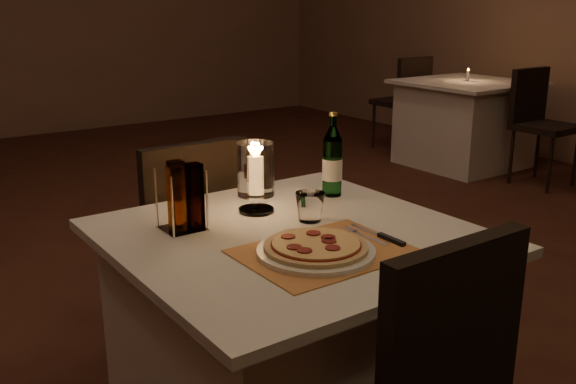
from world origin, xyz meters
TOP-DOWN VIEW (x-y plane):
  - floor at (0.00, 0.00)m, footprint 8.00×10.00m
  - main_table at (-0.28, -0.79)m, footprint 1.00×1.00m
  - chair_far at (-0.28, -0.07)m, footprint 0.42×0.42m
  - placemat at (-0.30, -0.97)m, footprint 0.45×0.34m
  - plate at (-0.33, -0.97)m, footprint 0.32×0.32m
  - pizza at (-0.33, -0.97)m, footprint 0.28×0.28m
  - fork at (-0.13, -0.93)m, footprint 0.02×0.18m
  - knife at (-0.10, -0.99)m, footprint 0.02×0.22m
  - tumbler at (-0.17, -0.73)m, footprint 0.09×0.09m
  - water_bottle at (0.06, -0.55)m, footprint 0.07×0.07m
  - hurricane_candle at (-0.26, -0.56)m, footprint 0.12×0.12m
  - cruet_caddy at (-0.53, -0.59)m, footprint 0.12×0.12m
  - neighbor_table_right at (3.16, 1.41)m, footprint 1.00×1.00m
  - neighbor_chair_ra at (3.16, 0.70)m, footprint 0.42×0.42m
  - neighbor_chair_rb at (3.16, 2.13)m, footprint 0.42×0.42m
  - neighbor_candle_right at (3.16, 1.41)m, footprint 0.03×0.03m

SIDE VIEW (x-z plane):
  - floor at x=0.00m, z-range -0.02..0.00m
  - main_table at x=-0.28m, z-range 0.00..0.74m
  - neighbor_table_right at x=3.16m, z-range 0.00..0.74m
  - chair_far at x=-0.28m, z-range 0.10..1.00m
  - neighbor_chair_ra at x=3.16m, z-range 0.10..1.00m
  - neighbor_chair_rb at x=3.16m, z-range 0.10..1.00m
  - placemat at x=-0.30m, z-range 0.74..0.74m
  - fork at x=-0.13m, z-range 0.74..0.75m
  - knife at x=-0.10m, z-range 0.74..0.76m
  - plate at x=-0.33m, z-range 0.74..0.76m
  - pizza at x=-0.33m, z-range 0.76..0.78m
  - tumbler at x=-0.17m, z-range 0.74..0.83m
  - neighbor_candle_right at x=3.16m, z-range 0.73..0.84m
  - cruet_caddy at x=-0.53m, z-range 0.73..0.94m
  - water_bottle at x=0.06m, z-range 0.71..1.00m
  - hurricane_candle at x=-0.26m, z-range 0.76..0.99m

